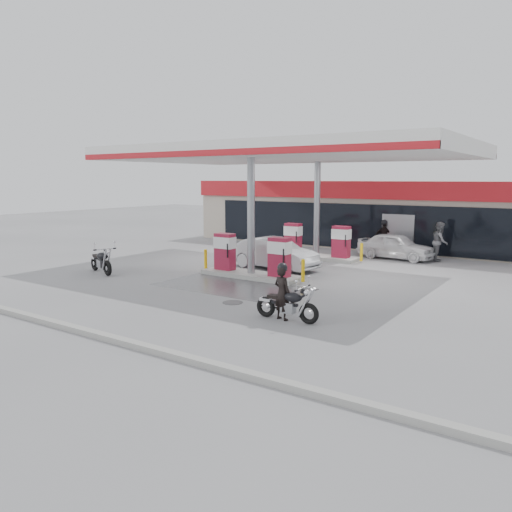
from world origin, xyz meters
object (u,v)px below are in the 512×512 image
(parked_motorcycle, at_px, (101,262))
(sedan_white, at_px, (396,246))
(pump_island_near, at_px, (251,261))
(parked_car_left, at_px, (234,229))
(pump_island_far, at_px, (316,245))
(biker_main, at_px, (282,293))
(hatchback_silver, at_px, (274,253))
(main_motorcycle, at_px, (288,305))
(attendant, at_px, (440,242))
(biker_walking, at_px, (384,237))

(parked_motorcycle, bearing_deg, sedan_white, 68.62)
(pump_island_near, bearing_deg, parked_car_left, 129.26)
(pump_island_far, relative_size, parked_motorcycle, 2.35)
(pump_island_far, distance_m, sedan_white, 4.12)
(pump_island_far, xyz_separation_m, biker_main, (4.44, -10.83, 0.10))
(hatchback_silver, height_order, parked_car_left, hatchback_silver)
(pump_island_near, xyz_separation_m, pump_island_far, (0.00, 6.00, 0.00))
(main_motorcycle, height_order, parked_car_left, parked_car_left)
(attendant, bearing_deg, parked_motorcycle, 124.23)
(pump_island_far, height_order, attendant, attendant)
(sedan_white, xyz_separation_m, hatchback_silver, (-3.72, -6.00, 0.04))
(pump_island_far, relative_size, biker_walking, 2.89)
(pump_island_near, distance_m, sedan_white, 8.91)
(pump_island_near, bearing_deg, hatchback_silver, 96.18)
(main_motorcycle, xyz_separation_m, sedan_white, (-1.16, 13.02, 0.20))
(pump_island_near, relative_size, hatchback_silver, 1.18)
(hatchback_silver, bearing_deg, parked_motorcycle, 139.21)
(attendant, xyz_separation_m, hatchback_silver, (-5.79, -6.60, -0.28))
(biker_walking, bearing_deg, pump_island_near, -126.52)
(biker_main, bearing_deg, pump_island_near, -34.31)
(parked_motorcycle, height_order, parked_car_left, parked_motorcycle)
(pump_island_near, bearing_deg, attendant, 57.78)
(biker_main, bearing_deg, pump_island_far, -54.61)
(attendant, height_order, hatchback_silver, attendant)
(parked_motorcycle, distance_m, hatchback_silver, 7.74)
(pump_island_far, distance_m, biker_main, 11.71)
(sedan_white, relative_size, biker_walking, 2.22)
(main_motorcycle, height_order, hatchback_silver, hatchback_silver)
(biker_main, height_order, parked_motorcycle, biker_main)
(parked_motorcycle, xyz_separation_m, parked_car_left, (-3.57, 14.65, 0.02))
(parked_motorcycle, relative_size, attendant, 1.10)
(parked_motorcycle, relative_size, biker_walking, 1.23)
(main_motorcycle, height_order, attendant, attendant)
(parked_motorcycle, distance_m, sedan_white, 14.65)
(pump_island_far, relative_size, main_motorcycle, 2.48)
(sedan_white, relative_size, attendant, 1.98)
(attendant, bearing_deg, main_motorcycle, 164.63)
(main_motorcycle, height_order, biker_walking, biker_walking)
(pump_island_near, distance_m, hatchback_silver, 2.21)
(parked_motorcycle, height_order, hatchback_silver, hatchback_silver)
(hatchback_silver, distance_m, parked_car_left, 13.24)
(attendant, xyz_separation_m, parked_car_left, (-15.06, 2.84, -0.46))
(hatchback_silver, bearing_deg, attendant, -34.40)
(pump_island_near, distance_m, attendant, 10.41)
(pump_island_near, bearing_deg, biker_main, -47.41)
(pump_island_far, bearing_deg, biker_walking, 59.32)
(parked_car_left, bearing_deg, pump_island_near, -157.65)
(pump_island_near, xyz_separation_m, main_motorcycle, (4.64, -4.82, -0.24))
(pump_island_far, xyz_separation_m, main_motorcycle, (4.64, -10.82, -0.24))
(hatchback_silver, relative_size, biker_walking, 2.45)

